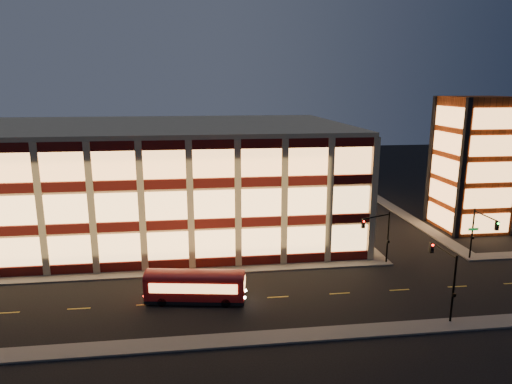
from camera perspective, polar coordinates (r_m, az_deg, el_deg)
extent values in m
plane|color=black|center=(48.95, -10.32, -10.38)|extent=(200.00, 200.00, 0.00)
cube|color=#514F4C|center=(50.11, -13.74, -9.89)|extent=(54.00, 2.00, 0.15)
cube|color=#514F4C|center=(67.83, 10.23, -3.59)|extent=(2.00, 30.00, 0.15)
cube|color=#514F4C|center=(71.86, 18.65, -3.14)|extent=(2.00, 30.00, 0.15)
cube|color=#514F4C|center=(37.36, -11.33, -18.22)|extent=(100.00, 2.00, 0.15)
cube|color=tan|center=(63.36, -12.55, 1.58)|extent=(50.00, 30.00, 14.00)
cube|color=tan|center=(62.36, -12.88, 8.12)|extent=(50.40, 30.40, 0.50)
cube|color=#470C0A|center=(50.70, -13.67, -8.91)|extent=(50.10, 0.25, 1.00)
cube|color=#FFBA6B|center=(49.98, -13.80, -6.66)|extent=(49.00, 0.20, 3.00)
cube|color=#470C0A|center=(67.42, 9.54, -3.16)|extent=(0.25, 30.10, 1.00)
cube|color=#FFBA6B|center=(66.86, 9.59, -1.43)|extent=(0.20, 29.00, 3.00)
cube|color=#470C0A|center=(49.24, -13.95, -4.15)|extent=(50.10, 0.25, 1.00)
cube|color=#FFBA6B|center=(48.69, -14.08, -1.78)|extent=(49.00, 0.20, 3.00)
cube|color=#470C0A|center=(66.33, 9.68, 0.49)|extent=(0.25, 30.10, 1.00)
cube|color=#FFBA6B|center=(65.90, 9.74, 2.27)|extent=(0.20, 29.00, 3.00)
cube|color=#470C0A|center=(48.15, -14.23, 0.86)|extent=(50.10, 0.25, 1.00)
cube|color=#FFBA6B|center=(47.78, -14.37, 3.32)|extent=(49.00, 0.20, 3.00)
cube|color=#470C0A|center=(65.52, 9.83, 4.25)|extent=(0.25, 30.10, 1.00)
cube|color=#FFBA6B|center=(65.23, 9.88, 6.07)|extent=(0.20, 29.00, 3.00)
cube|color=#8C3814|center=(68.66, 25.51, 3.18)|extent=(8.00, 8.00, 18.00)
cube|color=black|center=(63.20, 24.38, 2.53)|extent=(0.60, 0.60, 18.00)
cube|color=black|center=(70.03, 21.01, 3.76)|extent=(0.60, 0.60, 18.00)
cube|color=black|center=(74.14, 26.48, 3.73)|extent=(0.60, 0.60, 18.00)
cube|color=#FFA759|center=(66.84, 26.77, -3.54)|extent=(6.60, 0.16, 2.60)
cube|color=#FFA759|center=(68.04, 22.02, -2.80)|extent=(0.16, 6.60, 2.60)
cube|color=#FFA759|center=(66.03, 27.07, -0.71)|extent=(6.60, 0.16, 2.60)
cube|color=#FFA759|center=(67.24, 22.27, -0.01)|extent=(0.16, 6.60, 2.60)
cube|color=#FFA759|center=(65.38, 27.38, 2.19)|extent=(6.60, 0.16, 2.60)
cube|color=#FFA759|center=(66.61, 22.52, 2.84)|extent=(0.16, 6.60, 2.60)
cube|color=#FFA759|center=(64.91, 27.69, 5.13)|extent=(6.60, 0.16, 2.60)
cube|color=#FFA759|center=(66.14, 22.78, 5.74)|extent=(0.16, 6.60, 2.60)
cube|color=#FFA759|center=(64.61, 28.01, 8.11)|extent=(6.60, 0.16, 2.60)
cube|color=#FFA759|center=(65.85, 23.04, 8.67)|extent=(0.16, 6.60, 2.60)
cylinder|color=black|center=(52.68, 16.15, -5.49)|extent=(0.18, 0.18, 6.00)
cylinder|color=black|center=(50.57, 14.85, -2.98)|extent=(3.56, 1.63, 0.14)
cube|color=black|center=(49.41, 13.25, -3.87)|extent=(0.32, 0.32, 0.95)
sphere|color=#FF0C05|center=(49.17, 13.34, -3.60)|extent=(0.20, 0.20, 0.20)
cube|color=black|center=(52.63, 16.21, -5.97)|extent=(0.25, 0.18, 0.28)
cylinder|color=black|center=(57.33, 25.40, -4.75)|extent=(0.18, 0.18, 6.00)
cylinder|color=black|center=(55.02, 26.78, -2.68)|extent=(0.14, 4.00, 0.14)
cube|color=black|center=(53.57, 27.90, -3.76)|extent=(0.32, 0.32, 0.95)
sphere|color=#0CFF26|center=(53.35, 28.04, -3.50)|extent=(0.20, 0.20, 0.20)
cube|color=black|center=(57.28, 25.46, -5.19)|extent=(0.25, 0.18, 0.28)
cube|color=#0C7226|center=(57.04, 25.54, -4.22)|extent=(1.20, 0.06, 0.28)
cylinder|color=black|center=(41.68, 23.45, -11.12)|extent=(0.18, 0.18, 6.00)
cylinder|color=black|center=(42.31, 22.41, -6.73)|extent=(0.14, 4.00, 0.14)
cube|color=black|center=(44.11, 21.09, -6.50)|extent=(0.32, 0.32, 0.95)
sphere|color=#FF0C05|center=(43.86, 21.23, -6.21)|extent=(0.20, 0.20, 0.20)
cube|color=black|center=(41.69, 23.54, -11.73)|extent=(0.25, 0.18, 0.28)
cube|color=#900708|center=(42.84, -7.61, -11.58)|extent=(9.25, 3.66, 2.07)
cube|color=black|center=(43.36, -7.56, -13.04)|extent=(9.25, 3.66, 0.32)
cylinder|color=black|center=(43.00, -11.67, -13.31)|extent=(0.84, 0.40, 0.81)
cylinder|color=black|center=(44.73, -11.08, -12.19)|extent=(0.84, 0.40, 0.81)
cylinder|color=black|center=(42.08, -3.80, -13.66)|extent=(0.84, 0.40, 0.81)
cylinder|color=black|center=(43.85, -3.54, -12.50)|extent=(0.84, 0.40, 0.81)
cube|color=#FFA759|center=(41.69, -7.88, -11.90)|extent=(7.83, 1.32, 0.90)
cube|color=#FFA759|center=(43.77, -7.37, -10.63)|extent=(7.83, 1.32, 0.90)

